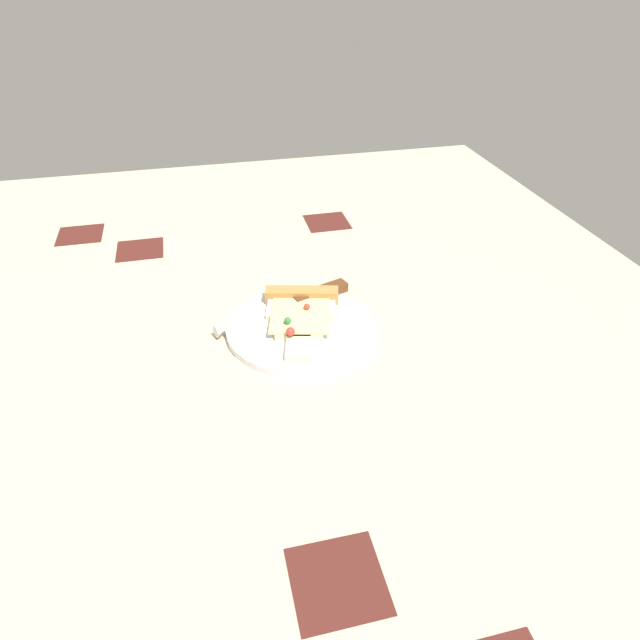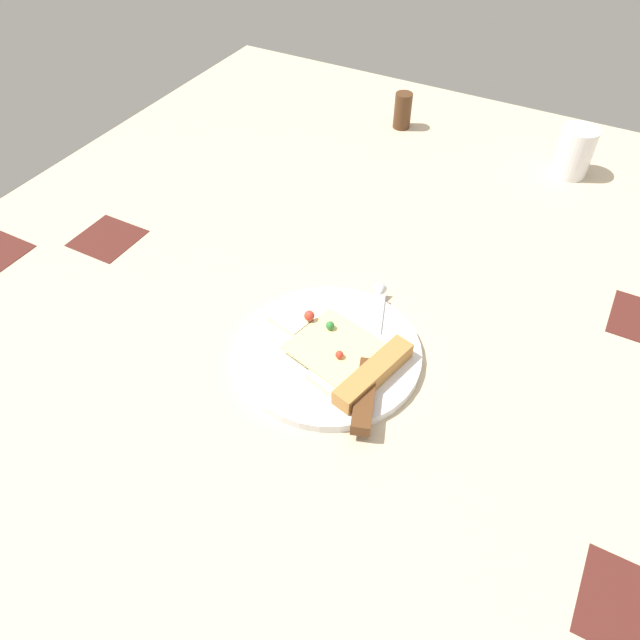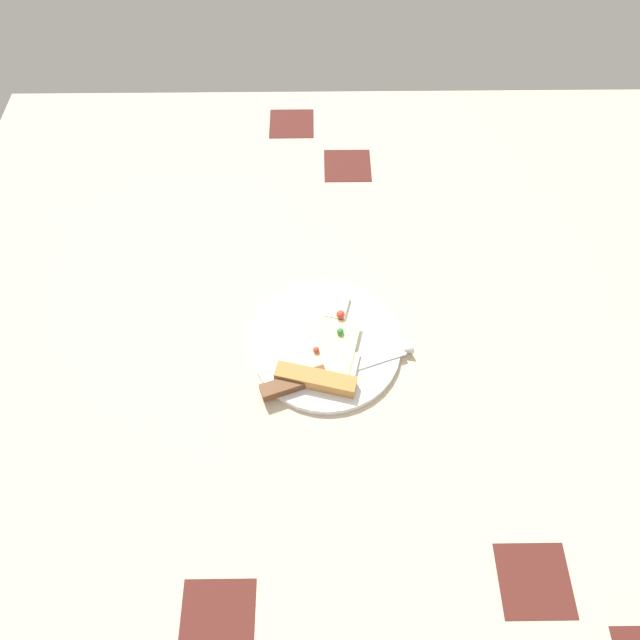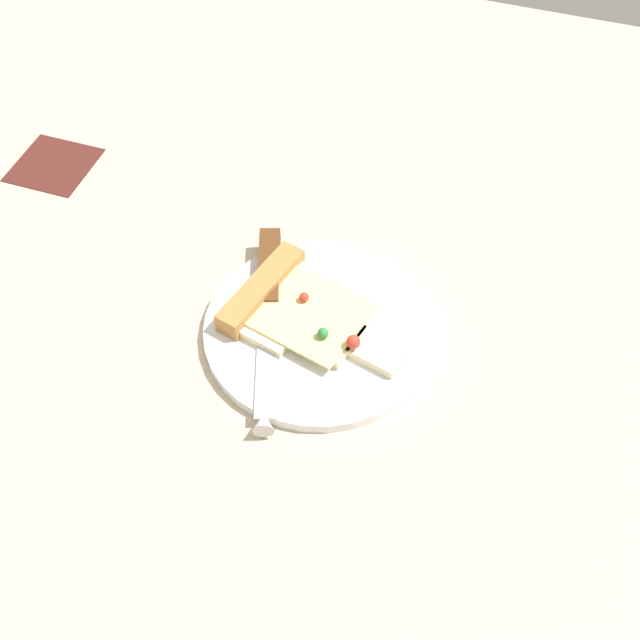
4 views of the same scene
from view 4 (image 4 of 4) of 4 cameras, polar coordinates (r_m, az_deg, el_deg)
ground_plane at (r=80.40cm, az=-7.02°, el=-3.39°), size 144.95×144.95×3.00cm
plate at (r=80.00cm, az=-0.00°, el=-0.68°), size 22.99×22.99×1.20cm
pizza_slice at (r=79.79cm, az=-1.56°, el=0.71°), size 13.28×18.78×2.65cm
knife at (r=80.71cm, az=-3.70°, el=1.17°), size 23.35×9.91×2.45cm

